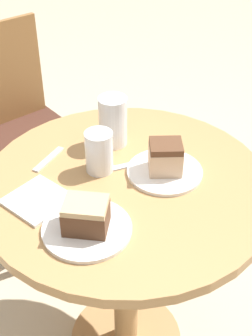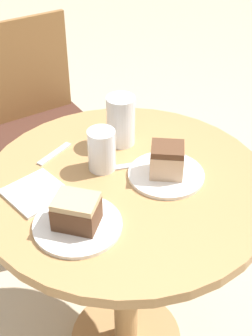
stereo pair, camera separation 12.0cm
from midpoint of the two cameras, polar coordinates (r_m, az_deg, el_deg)
table at (r=1.34m, az=2.58°, el=-7.46°), size 0.76×0.76×0.73m
chair at (r=1.97m, az=-8.61°, el=5.07°), size 0.44×0.43×0.87m
plate_near at (r=1.24m, az=7.66°, el=-0.89°), size 0.20×0.20×0.01m
plate_far at (r=1.09m, az=-2.78°, el=-7.08°), size 0.21×0.21×0.01m
cake_slice_near at (r=1.22m, az=7.84°, el=0.87°), size 0.11×0.11×0.09m
cake_slice_far at (r=1.06m, az=-2.85°, el=-5.45°), size 0.13×0.13×0.07m
glass_lemonade at (r=1.24m, az=-0.21°, el=1.85°), size 0.07×0.07×0.12m
glass_water at (r=1.33m, az=1.95°, el=5.42°), size 0.08×0.08×0.15m
napkin_stack at (r=1.19m, az=-8.12°, el=-3.08°), size 0.16×0.16×0.01m
fork at (r=1.27m, az=2.15°, el=0.03°), size 0.15×0.06×0.00m
spoon at (r=1.32m, az=-6.18°, el=1.65°), size 0.12×0.07×0.00m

